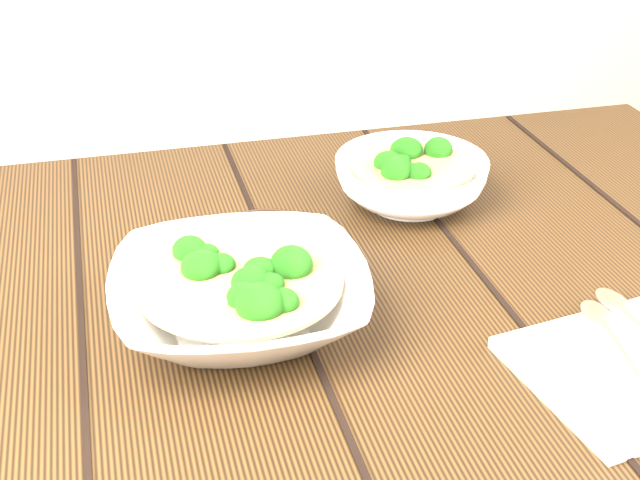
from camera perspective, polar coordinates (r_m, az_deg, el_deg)
table at (r=0.95m, az=-0.69°, el=-9.52°), size 1.20×0.80×0.75m
soup_bowl_front at (r=0.83m, az=-5.12°, el=-3.54°), size 0.26×0.26×0.07m
soup_bowl_back at (r=1.05m, az=5.84°, el=3.89°), size 0.24×0.24×0.06m
trivet at (r=0.96m, az=-3.54°, el=0.22°), size 0.12×0.12×0.03m
spoon_left at (r=0.84m, az=18.11°, el=-5.78°), size 0.04×0.17×0.01m
spoon_right at (r=0.87m, az=19.41°, el=-4.86°), size 0.03×0.17×0.01m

